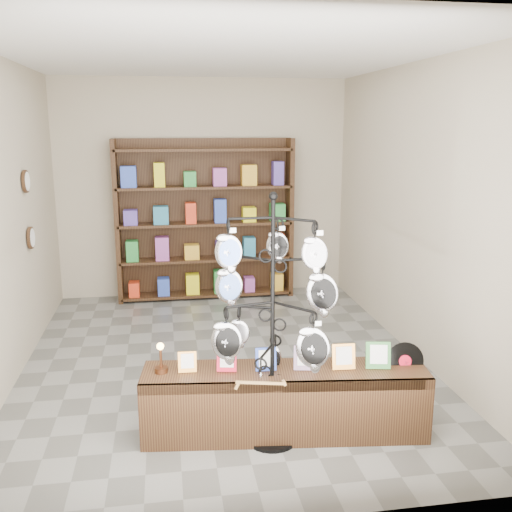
# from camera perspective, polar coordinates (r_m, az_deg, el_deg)

# --- Properties ---
(ground) EXTENTS (5.00, 5.00, 0.00)m
(ground) POSITION_cam_1_polar(r_m,az_deg,el_deg) (5.99, -3.22, -10.39)
(ground) COLOR slate
(ground) RESTS_ON ground
(room_envelope) EXTENTS (5.00, 5.00, 5.00)m
(room_envelope) POSITION_cam_1_polar(r_m,az_deg,el_deg) (5.52, -3.47, 7.51)
(room_envelope) COLOR #ADA38C
(room_envelope) RESTS_ON ground
(display_tree) EXTENTS (1.03, 1.01, 1.92)m
(display_tree) POSITION_cam_1_polar(r_m,az_deg,el_deg) (4.17, 1.67, -4.69)
(display_tree) COLOR black
(display_tree) RESTS_ON ground
(front_shelf) EXTENTS (2.23, 0.70, 0.78)m
(front_shelf) POSITION_cam_1_polar(r_m,az_deg,el_deg) (4.59, 2.90, -14.32)
(front_shelf) COLOR black
(front_shelf) RESTS_ON ground
(back_shelving) EXTENTS (2.42, 0.36, 2.20)m
(back_shelving) POSITION_cam_1_polar(r_m,az_deg,el_deg) (7.90, -5.09, 3.14)
(back_shelving) COLOR black
(back_shelving) RESTS_ON ground
(wall_clocks) EXTENTS (0.03, 0.24, 0.84)m
(wall_clocks) POSITION_cam_1_polar(r_m,az_deg,el_deg) (6.49, -21.81, 4.30)
(wall_clocks) COLOR black
(wall_clocks) RESTS_ON ground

